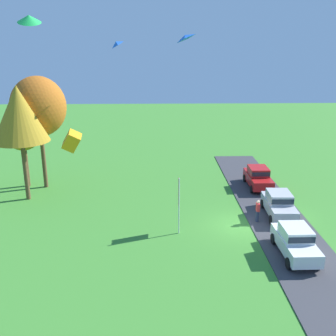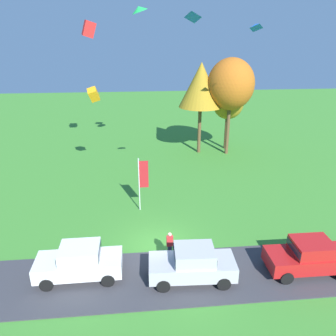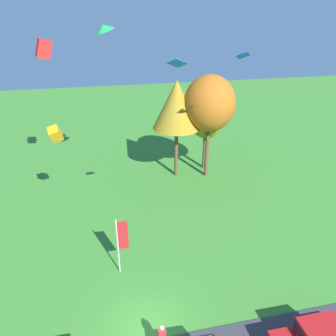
# 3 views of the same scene
# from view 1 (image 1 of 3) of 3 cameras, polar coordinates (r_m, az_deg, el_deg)

# --- Properties ---
(ground_plane) EXTENTS (120.00, 120.00, 0.00)m
(ground_plane) POSITION_cam_1_polar(r_m,az_deg,el_deg) (28.91, 10.49, -8.26)
(ground_plane) COLOR #3D842D
(pavement_strip) EXTENTS (36.00, 4.40, 0.06)m
(pavement_strip) POSITION_cam_1_polar(r_m,az_deg,el_deg) (29.63, 16.02, -7.95)
(pavement_strip) COLOR #38383D
(pavement_strip) RESTS_ON ground
(car_sedan_mid_row) EXTENTS (4.41, 1.98, 1.84)m
(car_sedan_mid_row) POSITION_cam_1_polar(r_m,az_deg,el_deg) (25.50, 18.01, -9.97)
(car_sedan_mid_row) COLOR white
(car_sedan_mid_row) RESTS_ON ground
(car_sedan_far_end) EXTENTS (4.48, 2.12, 1.84)m
(car_sedan_far_end) POSITION_cam_1_polar(r_m,az_deg,el_deg) (30.68, 15.80, -4.97)
(car_sedan_far_end) COLOR #B7B7BC
(car_sedan_far_end) RESTS_ON ground
(car_sedan_by_flagpole) EXTENTS (4.41, 1.97, 1.84)m
(car_sedan_by_flagpole) POSITION_cam_1_polar(r_m,az_deg,el_deg) (36.27, 12.94, -1.21)
(car_sedan_by_flagpole) COLOR red
(car_sedan_by_flagpole) RESTS_ON ground
(person_watching_sky) EXTENTS (0.36, 0.24, 1.71)m
(person_watching_sky) POSITION_cam_1_polar(r_m,az_deg,el_deg) (29.37, 12.88, -6.12)
(person_watching_sky) COLOR #2D334C
(person_watching_sky) RESTS_ON ground
(tree_lone_near) EXTENTS (4.47, 4.47, 9.43)m
(tree_lone_near) POSITION_cam_1_polar(r_m,az_deg,el_deg) (33.29, -20.82, 7.30)
(tree_lone_near) COLOR brown
(tree_lone_near) RESTS_ON ground
(tree_right_of_center) EXTENTS (4.69, 4.69, 9.91)m
(tree_right_of_center) POSITION_cam_1_polar(r_m,az_deg,el_deg) (35.77, -18.29, 8.43)
(tree_right_of_center) COLOR brown
(tree_right_of_center) RESTS_ON ground
(tree_center_back) EXTENTS (3.35, 3.35, 7.08)m
(tree_center_back) POSITION_cam_1_polar(r_m,az_deg,el_deg) (36.96, -20.38, 5.16)
(tree_center_back) COLOR brown
(tree_center_back) RESTS_ON ground
(flag_banner) EXTENTS (0.71, 0.08, 4.00)m
(flag_banner) POSITION_cam_1_polar(r_m,az_deg,el_deg) (26.60, 1.58, -4.33)
(flag_banner) COLOR silver
(flag_banner) RESTS_ON ground
(kite_delta_over_trees) EXTENTS (1.74, 1.70, 0.87)m
(kite_delta_over_trees) POSITION_cam_1_polar(r_m,az_deg,el_deg) (26.06, -19.54, 19.75)
(kite_delta_over_trees) COLOR green
(kite_box_topmost) EXTENTS (1.03, 1.14, 1.36)m
(kite_box_topmost) POSITION_cam_1_polar(r_m,az_deg,el_deg) (22.09, -13.79, 3.84)
(kite_box_topmost) COLOR orange
(kite_diamond_high_left) EXTENTS (0.87, 0.93, 0.69)m
(kite_diamond_high_left) POSITION_cam_1_polar(r_m,az_deg,el_deg) (33.64, -7.58, 17.46)
(kite_diamond_high_left) COLOR blue
(kite_diamond_low_drifter) EXTENTS (1.03, 1.23, 0.66)m
(kite_diamond_low_drifter) POSITION_cam_1_polar(r_m,az_deg,el_deg) (27.94, 2.45, 18.47)
(kite_diamond_low_drifter) COLOR blue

